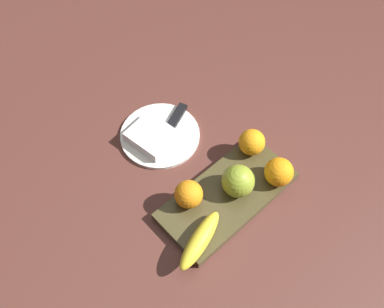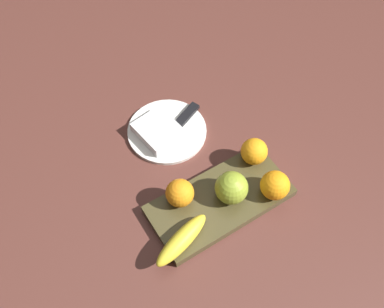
{
  "view_description": "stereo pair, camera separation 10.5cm",
  "coord_description": "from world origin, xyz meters",
  "px_view_note": "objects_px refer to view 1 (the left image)",
  "views": [
    {
      "loc": [
        0.36,
        0.34,
        0.93
      ],
      "look_at": [
        -0.03,
        -0.09,
        0.05
      ],
      "focal_mm": 40.54,
      "sensor_mm": 36.0,
      "label": 1
    },
    {
      "loc": [
        0.28,
        0.4,
        0.93
      ],
      "look_at": [
        -0.03,
        -0.09,
        0.05
      ],
      "focal_mm": 40.54,
      "sensor_mm": 36.0,
      "label": 2
    }
  ],
  "objects_px": {
    "apple": "(238,181)",
    "folded_napkin": "(152,136)",
    "orange_near_banana": "(279,172)",
    "orange_near_apple": "(189,194)",
    "knife": "(174,121)",
    "orange_center": "(252,142)",
    "fruit_tray": "(227,196)",
    "dinner_plate": "(160,135)",
    "banana": "(200,240)"
  },
  "relations": [
    {
      "from": "apple",
      "to": "folded_napkin",
      "type": "bearing_deg",
      "value": -78.9
    },
    {
      "from": "orange_near_banana",
      "to": "folded_napkin",
      "type": "relative_size",
      "value": 0.62
    },
    {
      "from": "orange_near_apple",
      "to": "orange_near_banana",
      "type": "distance_m",
      "value": 0.22
    },
    {
      "from": "apple",
      "to": "folded_napkin",
      "type": "relative_size",
      "value": 0.69
    },
    {
      "from": "knife",
      "to": "orange_center",
      "type": "bearing_deg",
      "value": 88.04
    },
    {
      "from": "fruit_tray",
      "to": "apple",
      "type": "bearing_deg",
      "value": 164.35
    },
    {
      "from": "dinner_plate",
      "to": "knife",
      "type": "relative_size",
      "value": 1.2
    },
    {
      "from": "orange_center",
      "to": "apple",
      "type": "bearing_deg",
      "value": 27.6
    },
    {
      "from": "apple",
      "to": "orange_center",
      "type": "xyz_separation_m",
      "value": [
        -0.11,
        -0.06,
        -0.01
      ]
    },
    {
      "from": "apple",
      "to": "knife",
      "type": "height_order",
      "value": "apple"
    },
    {
      "from": "banana",
      "to": "dinner_plate",
      "type": "bearing_deg",
      "value": 48.79
    },
    {
      "from": "orange_center",
      "to": "fruit_tray",
      "type": "bearing_deg",
      "value": 20.57
    },
    {
      "from": "orange_near_banana",
      "to": "dinner_plate",
      "type": "height_order",
      "value": "orange_near_banana"
    },
    {
      "from": "orange_center",
      "to": "banana",
      "type": "bearing_deg",
      "value": 19.92
    },
    {
      "from": "fruit_tray",
      "to": "dinner_plate",
      "type": "distance_m",
      "value": 0.25
    },
    {
      "from": "banana",
      "to": "knife",
      "type": "distance_m",
      "value": 0.35
    },
    {
      "from": "orange_center",
      "to": "folded_napkin",
      "type": "relative_size",
      "value": 0.59
    },
    {
      "from": "fruit_tray",
      "to": "folded_napkin",
      "type": "bearing_deg",
      "value": -84.0
    },
    {
      "from": "orange_near_apple",
      "to": "dinner_plate",
      "type": "height_order",
      "value": "orange_near_apple"
    },
    {
      "from": "dinner_plate",
      "to": "knife",
      "type": "height_order",
      "value": "knife"
    },
    {
      "from": "apple",
      "to": "orange_near_banana",
      "type": "height_order",
      "value": "apple"
    },
    {
      "from": "fruit_tray",
      "to": "folded_napkin",
      "type": "xyz_separation_m",
      "value": [
        0.03,
        -0.25,
        0.01
      ]
    },
    {
      "from": "orange_center",
      "to": "dinner_plate",
      "type": "relative_size",
      "value": 0.32
    },
    {
      "from": "apple",
      "to": "dinner_plate",
      "type": "bearing_deg",
      "value": -84.64
    },
    {
      "from": "apple",
      "to": "orange_near_apple",
      "type": "height_order",
      "value": "apple"
    },
    {
      "from": "folded_napkin",
      "to": "knife",
      "type": "height_order",
      "value": "folded_napkin"
    },
    {
      "from": "banana",
      "to": "knife",
      "type": "height_order",
      "value": "banana"
    },
    {
      "from": "banana",
      "to": "dinner_plate",
      "type": "distance_m",
      "value": 0.33
    },
    {
      "from": "banana",
      "to": "orange_near_banana",
      "type": "xyz_separation_m",
      "value": [
        -0.25,
        0.01,
        0.01
      ]
    },
    {
      "from": "orange_center",
      "to": "knife",
      "type": "distance_m",
      "value": 0.22
    },
    {
      "from": "orange_near_apple",
      "to": "dinner_plate",
      "type": "distance_m",
      "value": 0.22
    },
    {
      "from": "apple",
      "to": "orange_near_apple",
      "type": "bearing_deg",
      "value": -27.11
    },
    {
      "from": "orange_near_apple",
      "to": "knife",
      "type": "distance_m",
      "value": 0.25
    },
    {
      "from": "knife",
      "to": "banana",
      "type": "bearing_deg",
      "value": 35.15
    },
    {
      "from": "orange_near_banana",
      "to": "orange_center",
      "type": "bearing_deg",
      "value": -99.22
    },
    {
      "from": "banana",
      "to": "folded_napkin",
      "type": "xyz_separation_m",
      "value": [
        -0.11,
        -0.3,
        -0.02
      ]
    },
    {
      "from": "fruit_tray",
      "to": "orange_center",
      "type": "xyz_separation_m",
      "value": [
        -0.13,
        -0.05,
        0.04
      ]
    },
    {
      "from": "orange_near_banana",
      "to": "orange_center",
      "type": "relative_size",
      "value": 1.05
    },
    {
      "from": "banana",
      "to": "knife",
      "type": "xyz_separation_m",
      "value": [
        -0.19,
        -0.3,
        -0.03
      ]
    },
    {
      "from": "dinner_plate",
      "to": "orange_center",
      "type": "bearing_deg",
      "value": 123.15
    },
    {
      "from": "apple",
      "to": "folded_napkin",
      "type": "xyz_separation_m",
      "value": [
        0.05,
        -0.26,
        -0.04
      ]
    },
    {
      "from": "apple",
      "to": "dinner_plate",
      "type": "relative_size",
      "value": 0.37
    },
    {
      "from": "fruit_tray",
      "to": "orange_center",
      "type": "bearing_deg",
      "value": -159.43
    },
    {
      "from": "orange_center",
      "to": "knife",
      "type": "bearing_deg",
      "value": -69.05
    },
    {
      "from": "fruit_tray",
      "to": "apple",
      "type": "xyz_separation_m",
      "value": [
        -0.02,
        0.01,
        0.05
      ]
    },
    {
      "from": "fruit_tray",
      "to": "apple",
      "type": "relative_size",
      "value": 4.34
    },
    {
      "from": "orange_near_banana",
      "to": "apple",
      "type": "bearing_deg",
      "value": -27.13
    },
    {
      "from": "knife",
      "to": "folded_napkin",
      "type": "bearing_deg",
      "value": -20.08
    },
    {
      "from": "orange_near_banana",
      "to": "orange_near_apple",
      "type": "bearing_deg",
      "value": -27.12
    },
    {
      "from": "fruit_tray",
      "to": "banana",
      "type": "xyz_separation_m",
      "value": [
        0.13,
        0.05,
        0.03
      ]
    }
  ]
}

